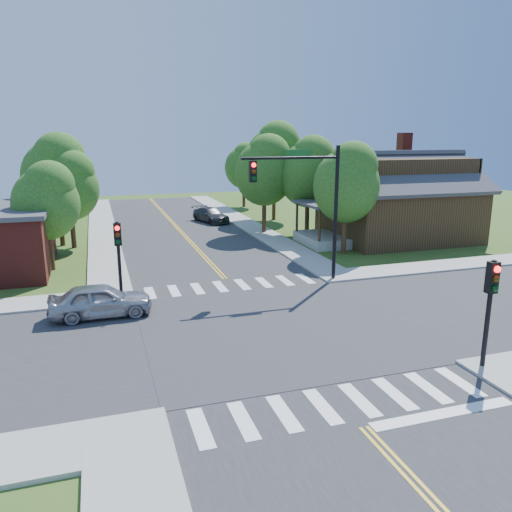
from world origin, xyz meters
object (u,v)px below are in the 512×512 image
object	(u,v)px
house_ne	(398,195)
car_dgrey	(211,215)
signal_mast_ne	(307,192)
car_silver	(101,301)
signal_pole_se	(491,294)
signal_pole_nw	(118,246)

from	to	relation	value
house_ne	car_dgrey	xyz separation A→B (m)	(-11.76, 11.52, -2.68)
signal_mast_ne	car_silver	bearing A→B (deg)	-168.72
house_ne	car_dgrey	bearing A→B (deg)	135.58
house_ne	signal_pole_se	bearing A→B (deg)	-115.58
signal_pole_se	car_silver	size ratio (longest dim) A/B	0.88
signal_mast_ne	signal_pole_se	size ratio (longest dim) A/B	1.89
signal_pole_se	car_dgrey	distance (m)	31.52
signal_pole_se	signal_pole_nw	bearing A→B (deg)	135.00
car_silver	car_dgrey	size ratio (longest dim) A/B	0.90
car_silver	car_dgrey	bearing A→B (deg)	-24.20
house_ne	signal_pole_nw	bearing A→B (deg)	-157.31
signal_pole_se	car_silver	distance (m)	15.33
signal_pole_nw	house_ne	world-z (taller)	house_ne
house_ne	car_silver	distance (m)	24.32
house_ne	car_silver	xyz separation A→B (m)	(-21.67, -10.73, -2.59)
car_dgrey	car_silver	bearing A→B (deg)	-131.50
signal_pole_se	house_ne	bearing A→B (deg)	64.42
signal_pole_nw	car_dgrey	world-z (taller)	signal_pole_nw
signal_pole_nw	car_dgrey	xyz separation A→B (m)	(8.95, 20.18, -2.01)
signal_pole_nw	car_dgrey	distance (m)	22.17
signal_mast_ne	signal_pole_nw	xyz separation A→B (m)	(-9.51, -0.01, -2.19)
signal_pole_se	car_dgrey	world-z (taller)	signal_pole_se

